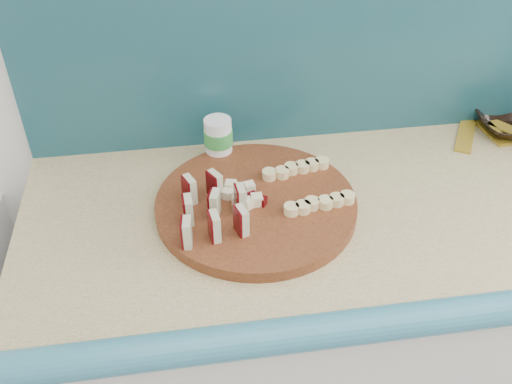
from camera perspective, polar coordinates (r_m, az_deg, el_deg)
name	(u,v)px	position (r m, az deg, el deg)	size (l,w,h in m)	color
kitchen_counter	(489,323)	(1.66, 22.26, -12.05)	(2.20, 0.63, 0.91)	white
backsplash	(508,24)	(1.46, 23.91, 15.14)	(2.20, 0.02, 0.50)	teal
cutting_board	(256,205)	(1.16, 0.00, -1.27)	(0.41, 0.41, 0.03)	#4C2110
apple_wedges	(211,208)	(1.09, -4.52, -1.59)	(0.13, 0.17, 0.06)	beige
apple_chunks	(244,198)	(1.14, -1.26, -0.65)	(0.06, 0.07, 0.02)	#FCF6C9
banana_slices	(307,185)	(1.18, 5.17, 0.68)	(0.17, 0.17, 0.02)	beige
brown_bowl	(510,124)	(1.53, 24.09, 6.21)	(0.16, 0.16, 0.04)	black
canister	(218,139)	(1.28, -3.79, 5.30)	(0.06, 0.06, 0.10)	white
banana_peel	(489,131)	(1.52, 22.26, 5.71)	(0.24, 0.20, 0.01)	#B78B23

